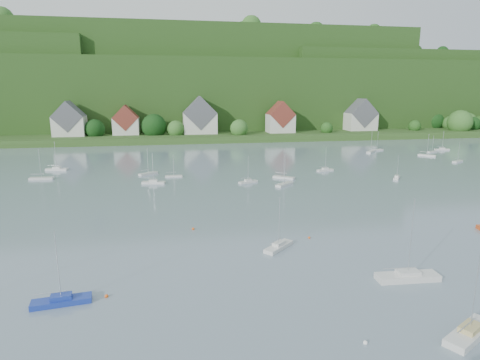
% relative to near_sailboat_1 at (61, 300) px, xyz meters
% --- Properties ---
extents(far_shore_strip, '(600.00, 60.00, 3.00)m').
position_rel_near_sailboat_1_xyz_m(far_shore_strip, '(22.97, 167.00, 1.05)').
color(far_shore_strip, '#2F4C1C').
rests_on(far_shore_strip, ground).
extents(forested_ridge, '(620.00, 181.22, 69.89)m').
position_rel_near_sailboat_1_xyz_m(forested_ridge, '(23.36, 235.57, 22.44)').
color(forested_ridge, '#1A3D13').
rests_on(forested_ridge, ground).
extents(village_building_0, '(14.00, 10.40, 16.00)m').
position_rel_near_sailboat_1_xyz_m(village_building_0, '(-32.03, 154.00, 9.06)').
color(village_building_0, beige).
rests_on(village_building_0, far_shore_strip).
extents(village_building_1, '(12.00, 9.36, 14.00)m').
position_rel_near_sailboat_1_xyz_m(village_building_1, '(-7.03, 156.00, 8.30)').
color(village_building_1, beige).
rests_on(village_building_1, far_shore_strip).
extents(village_building_2, '(16.00, 11.44, 18.00)m').
position_rel_near_sailboat_1_xyz_m(village_building_2, '(27.97, 155.00, 9.82)').
color(village_building_2, beige).
rests_on(village_building_2, far_shore_strip).
extents(village_building_3, '(13.00, 10.40, 15.50)m').
position_rel_near_sailboat_1_xyz_m(village_building_3, '(67.97, 153.00, 8.98)').
color(village_building_3, beige).
rests_on(village_building_3, far_shore_strip).
extents(village_building_4, '(15.00, 10.40, 16.50)m').
position_rel_near_sailboat_1_xyz_m(village_building_4, '(112.97, 157.00, 9.14)').
color(village_building_4, beige).
rests_on(village_building_4, far_shore_strip).
extents(near_sailboat_1, '(6.50, 2.58, 8.54)m').
position_rel_near_sailboat_1_xyz_m(near_sailboat_1, '(0.00, 0.00, 0.00)').
color(near_sailboat_1, '#1B329A').
rests_on(near_sailboat_1, ground).
extents(near_sailboat_2, '(7.24, 5.23, 9.67)m').
position_rel_near_sailboat_1_xyz_m(near_sailboat_2, '(40.31, -13.42, 0.03)').
color(near_sailboat_2, silver).
rests_on(near_sailboat_2, ground).
extents(near_sailboat_3, '(5.46, 5.22, 7.98)m').
position_rel_near_sailboat_1_xyz_m(near_sailboat_3, '(28.15, 11.45, -0.02)').
color(near_sailboat_3, silver).
rests_on(near_sailboat_3, ground).
extents(near_sailboat_4, '(7.97, 2.64, 10.61)m').
position_rel_near_sailboat_1_xyz_m(near_sailboat_4, '(41.29, -1.42, 0.06)').
color(near_sailboat_4, silver).
rests_on(near_sailboat_4, ground).
extents(mooring_buoy_0, '(0.44, 0.44, 0.44)m').
position_rel_near_sailboat_1_xyz_m(mooring_buoy_0, '(4.69, 0.72, -0.45)').
color(mooring_buoy_0, '#F75C16').
rests_on(mooring_buoy_0, ground).
extents(mooring_buoy_1, '(0.43, 0.43, 0.43)m').
position_rel_near_sailboat_1_xyz_m(mooring_buoy_1, '(29.87, -12.74, -0.45)').
color(mooring_buoy_1, white).
rests_on(mooring_buoy_1, ground).
extents(mooring_buoy_2, '(0.39, 0.39, 0.39)m').
position_rel_near_sailboat_1_xyz_m(mooring_buoy_2, '(34.17, 14.82, -0.45)').
color(mooring_buoy_2, '#F75C16').
rests_on(mooring_buoy_2, ground).
extents(mooring_buoy_3, '(0.48, 0.48, 0.48)m').
position_rel_near_sailboat_1_xyz_m(mooring_buoy_3, '(16.01, 22.30, -0.45)').
color(mooring_buoy_3, '#F75C16').
rests_on(mooring_buoy_3, ground).
extents(far_sailboat_cluster, '(182.40, 61.70, 8.71)m').
position_rel_near_sailboat_1_xyz_m(far_sailboat_cluster, '(33.02, 79.36, -0.08)').
color(far_sailboat_cluster, silver).
rests_on(far_sailboat_cluster, ground).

